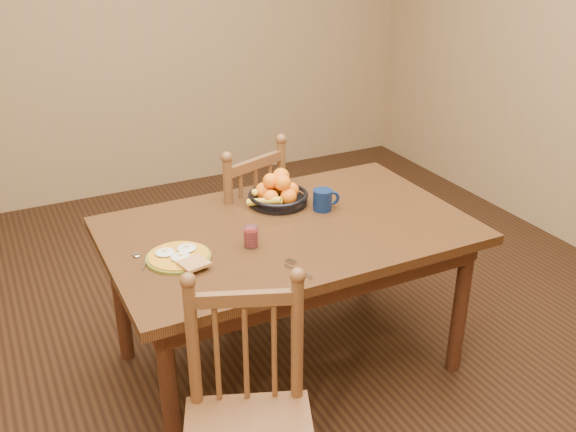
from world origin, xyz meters
name	(u,v)px	position (x,y,z in m)	size (l,w,h in m)	color
room	(288,94)	(0.00, 0.00, 1.35)	(4.52, 5.02, 2.72)	black
dining_table	(288,243)	(0.00, 0.00, 0.67)	(1.60, 1.00, 0.75)	black
chair_far	(238,231)	(-0.02, 0.56, 0.48)	(0.56, 0.55, 0.98)	#503218
chair_near	(248,426)	(-0.53, -0.77, 0.46)	(0.55, 0.54, 0.95)	#503218
breakfast_plate	(179,257)	(-0.53, -0.07, 0.76)	(0.26, 0.30, 0.04)	#59601E
fork	(295,268)	(-0.14, -0.35, 0.75)	(0.06, 0.18, 0.00)	silver
spoon	(139,257)	(-0.67, 0.01, 0.75)	(0.06, 0.15, 0.01)	silver
coffee_mug	(323,200)	(0.23, 0.08, 0.80)	(0.13, 0.09, 0.10)	#0A1939
juice_glass	(251,237)	(-0.22, -0.10, 0.79)	(0.06, 0.06, 0.09)	silver
fruit_bowl	(278,193)	(0.07, 0.24, 0.81)	(0.29, 0.29, 0.17)	black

